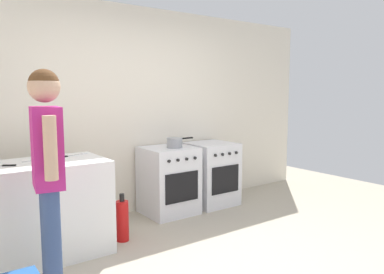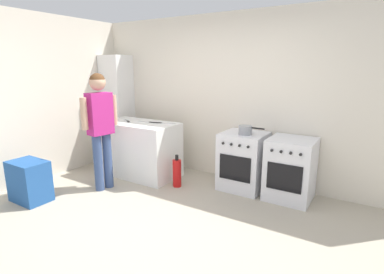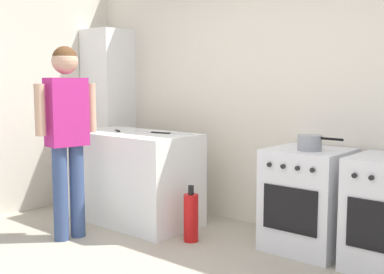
# 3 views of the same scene
# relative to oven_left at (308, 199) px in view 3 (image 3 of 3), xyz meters

# --- Properties ---
(back_wall) EXTENTS (6.00, 0.10, 2.60)m
(back_wall) POSITION_rel_oven_left_xyz_m (-0.35, 0.37, 0.87)
(back_wall) COLOR silver
(back_wall) RESTS_ON ground
(counter_unit) EXTENTS (1.30, 0.70, 0.90)m
(counter_unit) POSITION_rel_oven_left_xyz_m (-1.70, -0.38, 0.02)
(counter_unit) COLOR white
(counter_unit) RESTS_ON ground
(oven_left) EXTENTS (0.62, 0.62, 0.85)m
(oven_left) POSITION_rel_oven_left_xyz_m (0.00, 0.00, 0.00)
(oven_left) COLOR silver
(oven_left) RESTS_ON ground
(pot) EXTENTS (0.37, 0.19, 0.13)m
(pot) POSITION_rel_oven_left_xyz_m (0.05, -0.08, 0.49)
(pot) COLOR gray
(pot) RESTS_ON oven_left
(knife_bread) EXTENTS (0.34, 0.14, 0.01)m
(knife_bread) POSITION_rel_oven_left_xyz_m (-1.29, -0.22, 0.48)
(knife_bread) COLOR silver
(knife_bread) RESTS_ON counter_unit
(knife_carving) EXTENTS (0.33, 0.06, 0.01)m
(knife_carving) POSITION_rel_oven_left_xyz_m (-1.59, -0.28, 0.48)
(knife_carving) COLOR silver
(knife_carving) RESTS_ON counter_unit
(knife_utility) EXTENTS (0.23, 0.15, 0.01)m
(knife_utility) POSITION_rel_oven_left_xyz_m (-1.94, -0.38, 0.48)
(knife_utility) COLOR silver
(knife_utility) RESTS_ON counter_unit
(person) EXTENTS (0.25, 0.56, 1.71)m
(person) POSITION_rel_oven_left_xyz_m (-1.75, -1.12, 0.61)
(person) COLOR #384C7A
(person) RESTS_ON ground
(fire_extinguisher) EXTENTS (0.13, 0.13, 0.50)m
(fire_extinguisher) POSITION_rel_oven_left_xyz_m (-0.87, -0.48, -0.21)
(fire_extinguisher) COLOR red
(fire_extinguisher) RESTS_ON ground
(larder_cabinet) EXTENTS (0.48, 0.44, 2.00)m
(larder_cabinet) POSITION_rel_oven_left_xyz_m (-2.65, 0.10, 0.57)
(larder_cabinet) COLOR white
(larder_cabinet) RESTS_ON ground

